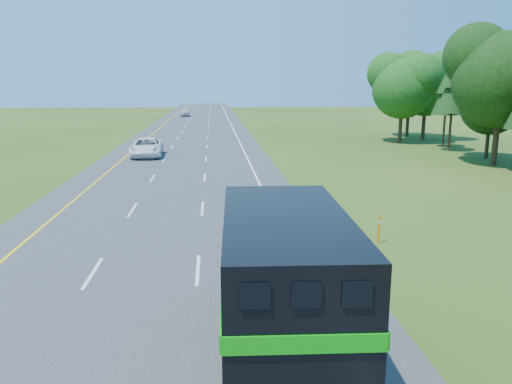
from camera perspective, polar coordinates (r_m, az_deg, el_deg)
road at (r=47.39m, az=-7.91°, el=4.23°), size 15.00×260.00×0.04m
lane_markings at (r=47.39m, az=-7.91°, el=4.26°), size 11.15×260.00×0.01m
horse_truck at (r=11.81m, az=3.00°, el=-9.96°), size 2.98×8.58×3.75m
white_suv at (r=46.81m, az=-12.39°, el=5.02°), size 3.04×6.12×1.67m
far_car at (r=105.45m, az=-8.10°, el=9.01°), size 2.15×4.82×1.61m
delineator at (r=21.43m, az=13.86°, el=-4.04°), size 0.10×0.05×1.19m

